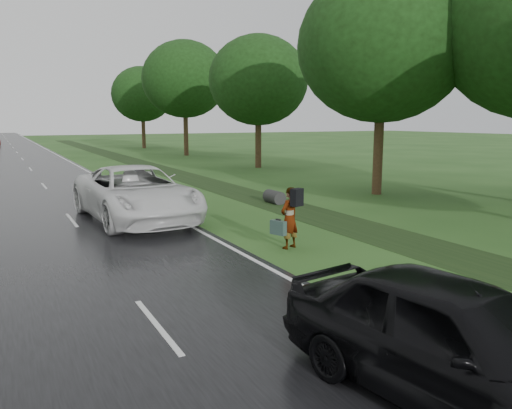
{
  "coord_description": "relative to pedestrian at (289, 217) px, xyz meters",
  "views": [
    {
      "loc": [
        1.3,
        -7.74,
        3.45
      ],
      "look_at": [
        7.13,
        3.34,
        1.3
      ],
      "focal_mm": 35.0,
      "sensor_mm": 36.0,
      "label": 1
    }
  ],
  "objects": [
    {
      "name": "edge_stripe_east",
      "position": [
        -1.43,
        41.58,
        -0.81
      ],
      "size": [
        0.12,
        180.0,
        0.01
      ],
      "primitive_type": "cube",
      "color": "silver",
      "rests_on": "road"
    },
    {
      "name": "drainage_ditch",
      "position": [
        3.32,
        15.28,
        -0.82
      ],
      "size": [
        2.2,
        120.0,
        0.56
      ],
      "color": "black",
      "rests_on": "ground"
    },
    {
      "name": "tree_east_b",
      "position": [
        8.82,
        6.58,
        5.82
      ],
      "size": [
        7.6,
        7.6,
        10.11
      ],
      "color": "#3E2A19",
      "rests_on": "ground"
    },
    {
      "name": "tree_east_c",
      "position": [
        10.02,
        20.58,
        5.28
      ],
      "size": [
        7.0,
        7.0,
        9.29
      ],
      "color": "#3E2A19",
      "rests_on": "ground"
    },
    {
      "name": "tree_east_d",
      "position": [
        9.62,
        34.58,
        6.29
      ],
      "size": [
        8.0,
        8.0,
        10.76
      ],
      "color": "#3E2A19",
      "rests_on": "ground"
    },
    {
      "name": "tree_east_f",
      "position": [
        9.32,
        48.58,
        5.51
      ],
      "size": [
        7.2,
        7.2,
        9.62
      ],
      "color": "#3E2A19",
      "rests_on": "ground"
    },
    {
      "name": "pedestrian",
      "position": [
        0.0,
        0.0,
        0.0
      ],
      "size": [
        0.87,
        0.67,
        1.67
      ],
      "rotation": [
        0.0,
        0.0,
        3.48
      ],
      "color": "#A5998C",
      "rests_on": "ground"
    },
    {
      "name": "white_pickup",
      "position": [
        -2.68,
        5.61,
        0.1
      ],
      "size": [
        3.39,
        6.75,
        1.83
      ],
      "primitive_type": "imported",
      "rotation": [
        0.0,
        0.0,
        0.05
      ],
      "color": "silver",
      "rests_on": "road"
    },
    {
      "name": "dark_sedan",
      "position": [
        -2.18,
        -7.34,
        -0.02
      ],
      "size": [
        2.57,
        4.91,
        1.59
      ],
      "primitive_type": "imported",
      "rotation": [
        0.0,
        0.0,
        0.15
      ],
      "color": "black",
      "rests_on": "road"
    }
  ]
}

